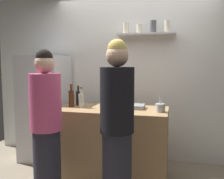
% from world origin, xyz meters
% --- Properties ---
extents(back_wall_assembly, '(4.80, 0.32, 2.60)m').
position_xyz_m(back_wall_assembly, '(0.00, 1.25, 1.30)').
color(back_wall_assembly, white).
rests_on(back_wall_assembly, ground).
extents(refrigerator, '(0.66, 0.64, 1.62)m').
position_xyz_m(refrigerator, '(-1.37, 0.85, 0.81)').
color(refrigerator, silver).
rests_on(refrigerator, ground).
extents(counter, '(1.44, 0.70, 0.91)m').
position_xyz_m(counter, '(-0.20, 0.50, 0.46)').
color(counter, '#9E7A51').
rests_on(counter, ground).
extents(baking_pan, '(0.34, 0.24, 0.05)m').
position_xyz_m(baking_pan, '(0.05, 0.58, 0.94)').
color(baking_pan, gray).
rests_on(baking_pan, counter).
extents(utensil_holder, '(0.12, 0.12, 0.22)m').
position_xyz_m(utensil_holder, '(0.43, 0.42, 0.97)').
color(utensil_holder, '#B2B2B7').
rests_on(utensil_holder, counter).
extents(wine_bottle_pale_glass, '(0.07, 0.07, 0.27)m').
position_xyz_m(wine_bottle_pale_glass, '(-0.61, 0.46, 1.02)').
color(wine_bottle_pale_glass, '#B2BFB2').
rests_on(wine_bottle_pale_glass, counter).
extents(wine_bottle_amber_glass, '(0.07, 0.07, 0.31)m').
position_xyz_m(wine_bottle_amber_glass, '(-0.76, 0.49, 1.03)').
color(wine_bottle_amber_glass, '#472814').
rests_on(wine_bottle_amber_glass, counter).
extents(wine_bottle_dark_glass, '(0.07, 0.07, 0.29)m').
position_xyz_m(wine_bottle_dark_glass, '(-0.72, 0.64, 1.02)').
color(wine_bottle_dark_glass, black).
rests_on(wine_bottle_dark_glass, counter).
extents(water_bottle_plastic, '(0.08, 0.08, 0.25)m').
position_xyz_m(water_bottle_plastic, '(-0.32, 0.55, 1.02)').
color(water_bottle_plastic, silver).
rests_on(water_bottle_plastic, counter).
extents(person_pink_top, '(0.34, 0.34, 1.65)m').
position_xyz_m(person_pink_top, '(-0.76, -0.22, 0.82)').
color(person_pink_top, '#262633').
rests_on(person_pink_top, ground).
extents(person_blonde, '(0.34, 0.34, 1.74)m').
position_xyz_m(person_blonde, '(0.04, -0.24, 0.87)').
color(person_blonde, '#262633').
rests_on(person_blonde, ground).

